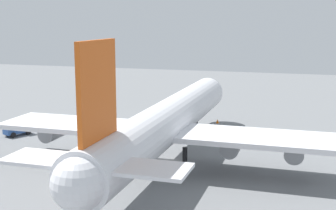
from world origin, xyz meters
name	(u,v)px	position (x,y,z in m)	size (l,w,h in m)	color
ground_plane	(168,161)	(0.00, 0.00, 0.00)	(242.19, 242.19, 0.00)	slate
cargo_airplane	(168,122)	(-0.24, 0.00, 6.02)	(60.55, 48.76, 18.80)	silver
catering_truck	(19,129)	(7.03, 30.50, 1.13)	(5.23, 3.82, 2.25)	#2D5193
safety_cone_nose	(217,121)	(27.25, -2.14, 0.42)	(0.59, 0.59, 0.84)	orange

